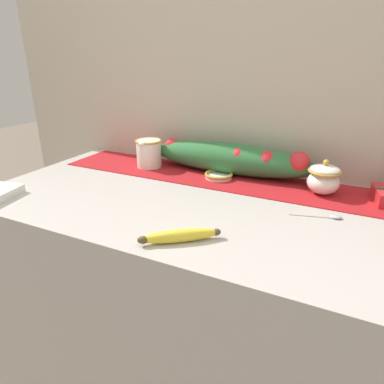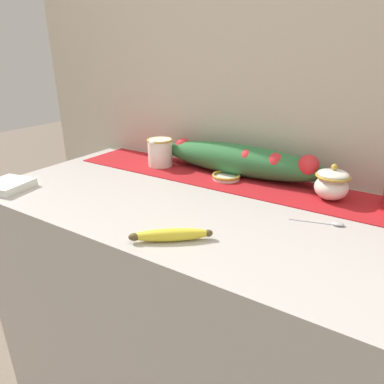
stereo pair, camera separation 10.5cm
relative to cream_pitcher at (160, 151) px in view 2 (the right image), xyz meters
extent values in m
cube|color=#B7B2AD|center=(0.33, -0.23, -0.53)|extent=(1.45, 0.73, 0.94)
cube|color=#B7AD99|center=(0.33, 0.15, 0.20)|extent=(2.25, 0.04, 2.40)
cube|color=#A8191E|center=(0.33, 0.00, -0.06)|extent=(1.34, 0.25, 0.00)
cylinder|color=white|center=(0.00, 0.00, 0.00)|extent=(0.10, 0.10, 0.11)
torus|color=#B79333|center=(0.00, 0.00, 0.05)|extent=(0.11, 0.11, 0.01)
torus|color=white|center=(0.00, 0.06, 0.00)|extent=(0.06, 0.01, 0.06)
ellipsoid|color=white|center=(0.00, -0.05, 0.05)|extent=(0.03, 0.02, 0.02)
ellipsoid|color=white|center=(0.69, 0.00, -0.02)|extent=(0.11, 0.11, 0.08)
torus|color=#B79333|center=(0.69, 0.00, 0.02)|extent=(0.11, 0.11, 0.01)
ellipsoid|color=white|center=(0.69, 0.00, 0.02)|extent=(0.10, 0.10, 0.03)
sphere|color=#B79333|center=(0.69, 0.00, 0.05)|extent=(0.02, 0.02, 0.02)
cylinder|color=white|center=(0.32, -0.01, -0.06)|extent=(0.10, 0.10, 0.01)
torus|color=#B79333|center=(0.32, -0.01, -0.05)|extent=(0.11, 0.11, 0.01)
ellipsoid|color=yellow|center=(0.40, -0.49, -0.05)|extent=(0.19, 0.15, 0.03)
ellipsoid|color=brown|center=(0.33, -0.55, -0.05)|extent=(0.04, 0.03, 0.02)
ellipsoid|color=brown|center=(0.48, -0.43, -0.05)|extent=(0.03, 0.03, 0.02)
cube|color=#B7B7BC|center=(0.68, -0.20, -0.06)|extent=(0.11, 0.04, 0.00)
ellipsoid|color=#B7B7BC|center=(0.75, -0.18, -0.06)|extent=(0.04, 0.03, 0.01)
cube|color=white|center=(-0.29, -0.50, -0.05)|extent=(0.16, 0.16, 0.03)
ellipsoid|color=#2D6B38|center=(0.33, 0.06, 0.00)|extent=(0.67, 0.13, 0.12)
sphere|color=red|center=(0.07, 0.07, 0.02)|extent=(0.06, 0.06, 0.06)
sphere|color=red|center=(0.20, 0.07, 0.02)|extent=(0.06, 0.06, 0.06)
sphere|color=red|center=(0.28, 0.07, 0.01)|extent=(0.06, 0.06, 0.06)
sphere|color=red|center=(0.37, 0.04, 0.02)|extent=(0.07, 0.07, 0.07)
sphere|color=red|center=(0.48, 0.04, 0.02)|extent=(0.07, 0.07, 0.07)
sphere|color=red|center=(0.60, 0.05, 0.02)|extent=(0.07, 0.07, 0.07)
camera|label=1|loc=(0.76, -1.16, 0.38)|focal=32.00mm
camera|label=2|loc=(0.85, -1.11, 0.38)|focal=32.00mm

